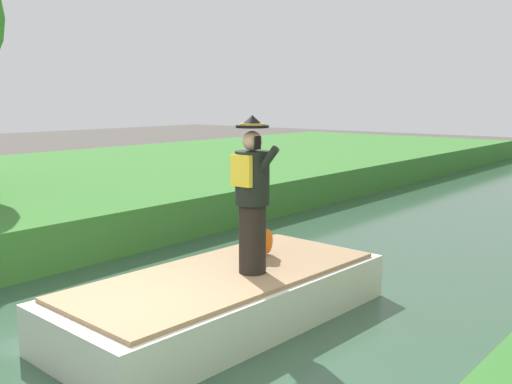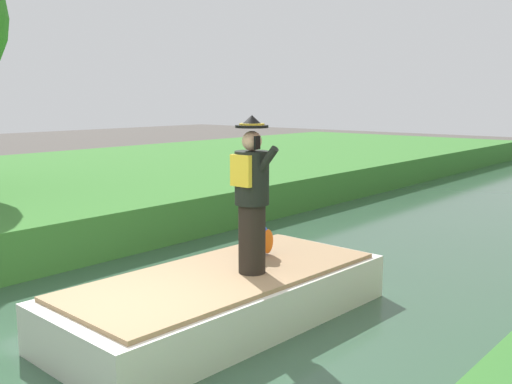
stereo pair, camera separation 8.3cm
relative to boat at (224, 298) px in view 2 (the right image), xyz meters
The scene contains 5 objects.
ground_plane 1.58m from the boat, 90.00° to the right, with size 80.00×80.00×0.00m, color #4C4742.
canal_water 1.56m from the boat, 90.00° to the right, with size 6.54×48.00×0.10m, color #33513D.
boat is the anchor object (origin of this frame).
person_pirate 1.28m from the boat, 41.40° to the left, with size 0.61×0.42×1.85m.
parrot_plush 1.06m from the boat, 102.70° to the left, with size 0.36×0.35×0.57m.
Camera 2 is at (4.62, -3.29, 2.75)m, focal length 41.02 mm.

